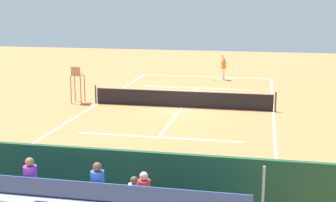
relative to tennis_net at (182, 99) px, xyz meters
The scene contains 10 objects.
ground_plane 0.50m from the tennis_net, ahead, with size 60.00×60.00×0.00m, color #D17542.
court_line_markings 0.50m from the tennis_net, 90.00° to the right, with size 10.10×22.20×0.01m.
tennis_net is the anchor object (origin of this frame).
backdrop_wall 14.01m from the tennis_net, 90.00° to the left, with size 18.00×0.16×2.00m, color #1E4C2D.
umpire_chair 6.25m from the tennis_net, ahead, with size 0.67×0.67×2.14m.
courtside_bench 13.72m from the tennis_net, 104.71° to the left, with size 1.80×0.40×0.93m.
tennis_player 9.90m from the tennis_net, 98.43° to the right, with size 0.40×0.55×1.93m.
tennis_racket 9.64m from the tennis_net, 96.25° to the right, with size 0.47×0.55×0.03m.
tennis_ball_near 8.86m from the tennis_net, 88.29° to the right, with size 0.07×0.07×0.07m, color #CCDB33.
tennis_ball_far 9.22m from the tennis_net, 106.34° to the right, with size 0.07×0.07×0.07m, color #CCDB33.
Camera 1 is at (-4.40, 25.57, 5.93)m, focal length 50.71 mm.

